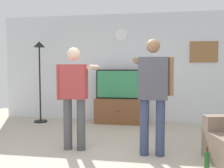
{
  "coord_description": "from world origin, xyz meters",
  "views": [
    {
      "loc": [
        0.71,
        -3.31,
        1.35
      ],
      "look_at": [
        -0.02,
        1.2,
        1.05
      ],
      "focal_mm": 39.51,
      "sensor_mm": 36.0,
      "label": 1
    }
  ],
  "objects_px": {
    "person_standing_nearer_lamp": "(74,92)",
    "beverage_bottle": "(207,160)",
    "tv_stand": "(120,111)",
    "person_standing_nearer_couch": "(153,90)",
    "framed_picture": "(204,52)",
    "wall_clock": "(121,35)",
    "television": "(120,84)",
    "floor_lamp": "(40,65)"
  },
  "relations": [
    {
      "from": "tv_stand",
      "to": "television",
      "type": "xyz_separation_m",
      "value": [
        0.0,
        0.05,
        0.65
      ]
    },
    {
      "from": "tv_stand",
      "to": "wall_clock",
      "type": "xyz_separation_m",
      "value": [
        -0.0,
        0.29,
        1.88
      ]
    },
    {
      "from": "television",
      "to": "framed_picture",
      "type": "height_order",
      "value": "framed_picture"
    },
    {
      "from": "person_standing_nearer_lamp",
      "to": "person_standing_nearer_couch",
      "type": "relative_size",
      "value": 0.94
    },
    {
      "from": "person_standing_nearer_lamp",
      "to": "television",
      "type": "bearing_deg",
      "value": 77.01
    },
    {
      "from": "person_standing_nearer_lamp",
      "to": "beverage_bottle",
      "type": "height_order",
      "value": "person_standing_nearer_lamp"
    },
    {
      "from": "framed_picture",
      "to": "person_standing_nearer_couch",
      "type": "height_order",
      "value": "framed_picture"
    },
    {
      "from": "television",
      "to": "floor_lamp",
      "type": "bearing_deg",
      "value": -173.19
    },
    {
      "from": "person_standing_nearer_couch",
      "to": "tv_stand",
      "type": "bearing_deg",
      "value": 110.3
    },
    {
      "from": "person_standing_nearer_couch",
      "to": "beverage_bottle",
      "type": "distance_m",
      "value": 1.23
    },
    {
      "from": "wall_clock",
      "to": "framed_picture",
      "type": "distance_m",
      "value": 2.04
    },
    {
      "from": "floor_lamp",
      "to": "person_standing_nearer_lamp",
      "type": "height_order",
      "value": "floor_lamp"
    },
    {
      "from": "tv_stand",
      "to": "beverage_bottle",
      "type": "bearing_deg",
      "value": -59.52
    },
    {
      "from": "wall_clock",
      "to": "floor_lamp",
      "type": "xyz_separation_m",
      "value": [
        -1.97,
        -0.48,
        -0.75
      ]
    },
    {
      "from": "person_standing_nearer_couch",
      "to": "framed_picture",
      "type": "bearing_deg",
      "value": 63.43
    },
    {
      "from": "television",
      "to": "wall_clock",
      "type": "height_order",
      "value": "wall_clock"
    },
    {
      "from": "television",
      "to": "framed_picture",
      "type": "relative_size",
      "value": 1.81
    },
    {
      "from": "tv_stand",
      "to": "wall_clock",
      "type": "distance_m",
      "value": 1.9
    },
    {
      "from": "tv_stand",
      "to": "person_standing_nearer_lamp",
      "type": "xyz_separation_m",
      "value": [
        -0.48,
        -2.04,
        0.65
      ]
    },
    {
      "from": "person_standing_nearer_couch",
      "to": "floor_lamp",
      "type": "bearing_deg",
      "value": 144.97
    },
    {
      "from": "tv_stand",
      "to": "person_standing_nearer_couch",
      "type": "xyz_separation_m",
      "value": [
        0.78,
        -2.12,
        0.72
      ]
    },
    {
      "from": "floor_lamp",
      "to": "person_standing_nearer_couch",
      "type": "distance_m",
      "value": 3.38
    },
    {
      "from": "beverage_bottle",
      "to": "wall_clock",
      "type": "bearing_deg",
      "value": 117.85
    },
    {
      "from": "tv_stand",
      "to": "person_standing_nearer_couch",
      "type": "bearing_deg",
      "value": -69.7
    },
    {
      "from": "tv_stand",
      "to": "person_standing_nearer_couch",
      "type": "distance_m",
      "value": 2.37
    },
    {
      "from": "tv_stand",
      "to": "person_standing_nearer_lamp",
      "type": "distance_m",
      "value": 2.2
    },
    {
      "from": "framed_picture",
      "to": "person_standing_nearer_couch",
      "type": "distance_m",
      "value": 2.79
    },
    {
      "from": "wall_clock",
      "to": "person_standing_nearer_lamp",
      "type": "height_order",
      "value": "wall_clock"
    },
    {
      "from": "floor_lamp",
      "to": "framed_picture",
      "type": "bearing_deg",
      "value": 6.97
    },
    {
      "from": "wall_clock",
      "to": "tv_stand",
      "type": "bearing_deg",
      "value": -90.0
    },
    {
      "from": "person_standing_nearer_lamp",
      "to": "beverage_bottle",
      "type": "relative_size",
      "value": 5.47
    },
    {
      "from": "tv_stand",
      "to": "person_standing_nearer_lamp",
      "type": "relative_size",
      "value": 0.72
    },
    {
      "from": "person_standing_nearer_lamp",
      "to": "person_standing_nearer_couch",
      "type": "bearing_deg",
      "value": -3.3
    },
    {
      "from": "wall_clock",
      "to": "floor_lamp",
      "type": "height_order",
      "value": "wall_clock"
    },
    {
      "from": "tv_stand",
      "to": "person_standing_nearer_couch",
      "type": "height_order",
      "value": "person_standing_nearer_couch"
    },
    {
      "from": "tv_stand",
      "to": "beverage_bottle",
      "type": "distance_m",
      "value": 2.97
    },
    {
      "from": "framed_picture",
      "to": "tv_stand",
      "type": "bearing_deg",
      "value": -171.56
    },
    {
      "from": "wall_clock",
      "to": "floor_lamp",
      "type": "bearing_deg",
      "value": -166.33
    },
    {
      "from": "tv_stand",
      "to": "television",
      "type": "bearing_deg",
      "value": 90.0
    },
    {
      "from": "person_standing_nearer_couch",
      "to": "beverage_bottle",
      "type": "height_order",
      "value": "person_standing_nearer_couch"
    },
    {
      "from": "floor_lamp",
      "to": "person_standing_nearer_lamp",
      "type": "distance_m",
      "value": 2.42
    },
    {
      "from": "floor_lamp",
      "to": "person_standing_nearer_couch",
      "type": "xyz_separation_m",
      "value": [
        2.75,
        -1.93,
        -0.41
      ]
    }
  ]
}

